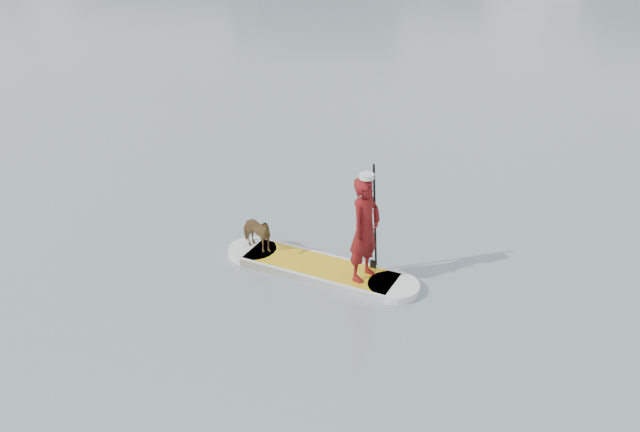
# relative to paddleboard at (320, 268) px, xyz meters

# --- Properties ---
(ground) EXTENTS (140.00, 140.00, 0.00)m
(ground) POSITION_rel_paddleboard_xyz_m (-0.65, -2.53, -0.06)
(ground) COLOR slate
(ground) RESTS_ON ground
(paddleboard) EXTENTS (3.21, 1.45, 0.12)m
(paddleboard) POSITION_rel_paddleboard_xyz_m (0.00, 0.00, 0.00)
(paddleboard) COLOR gold
(paddleboard) RESTS_ON ground
(paddler) EXTENTS (0.62, 0.72, 1.66)m
(paddler) POSITION_rel_paddleboard_xyz_m (0.73, -0.19, 0.89)
(paddler) COLOR maroon
(paddler) RESTS_ON paddleboard
(white_cap) EXTENTS (0.22, 0.22, 0.07)m
(white_cap) POSITION_rel_paddleboard_xyz_m (0.73, -0.19, 1.75)
(white_cap) COLOR silver
(white_cap) RESTS_ON paddler
(dog) EXTENTS (0.79, 0.64, 0.61)m
(dog) POSITION_rel_paddleboard_xyz_m (-1.13, 0.30, 0.36)
(dog) COLOR #50301B
(dog) RESTS_ON paddleboard
(paddle) EXTENTS (0.11, 0.30, 2.00)m
(paddle) POSITION_rel_paddleboard_xyz_m (0.84, 0.08, 0.74)
(paddle) COLOR black
(paddle) RESTS_ON ground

